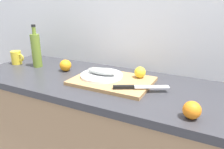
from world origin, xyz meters
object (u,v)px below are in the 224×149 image
(fish_fillet, at_px, (102,71))
(olive_oil_bottle, at_px, (36,50))
(cutting_board, at_px, (112,81))
(chef_knife, at_px, (134,87))
(lemon_0, at_px, (140,72))
(coffee_mug_0, at_px, (17,58))
(white_plate, at_px, (102,75))

(fish_fillet, xyz_separation_m, olive_oil_bottle, (-0.54, 0.03, 0.07))
(cutting_board, height_order, fish_fillet, fish_fillet)
(chef_knife, xyz_separation_m, lemon_0, (-0.03, 0.17, 0.02))
(cutting_board, xyz_separation_m, olive_oil_bottle, (-0.62, 0.04, 0.11))
(fish_fillet, distance_m, olive_oil_bottle, 0.55)
(olive_oil_bottle, bearing_deg, fish_fillet, -2.79)
(chef_knife, relative_size, coffee_mug_0, 2.39)
(fish_fillet, relative_size, coffee_mug_0, 1.67)
(fish_fillet, xyz_separation_m, chef_knife, (0.24, -0.09, -0.02))
(lemon_0, distance_m, coffee_mug_0, 0.94)
(fish_fillet, height_order, lemon_0, lemon_0)
(white_plate, distance_m, olive_oil_bottle, 0.55)
(lemon_0, relative_size, coffee_mug_0, 0.59)
(chef_knife, height_order, coffee_mug_0, coffee_mug_0)
(lemon_0, bearing_deg, cutting_board, -142.32)
(cutting_board, height_order, lemon_0, lemon_0)
(cutting_board, xyz_separation_m, chef_knife, (0.16, -0.07, 0.02))
(chef_knife, xyz_separation_m, olive_oil_bottle, (-0.78, 0.11, 0.09))
(fish_fillet, height_order, chef_knife, fish_fillet)
(chef_knife, bearing_deg, coffee_mug_0, 146.07)
(cutting_board, relative_size, lemon_0, 6.75)
(white_plate, relative_size, fish_fillet, 1.33)
(white_plate, relative_size, chef_knife, 0.93)
(fish_fillet, bearing_deg, chef_knife, -20.00)
(lemon_0, xyz_separation_m, olive_oil_bottle, (-0.75, -0.06, 0.07))
(cutting_board, relative_size, fish_fillet, 2.38)
(fish_fillet, relative_size, olive_oil_bottle, 0.63)
(lemon_0, bearing_deg, fish_fillet, -157.83)
(cutting_board, bearing_deg, chef_knife, -23.54)
(white_plate, distance_m, fish_fillet, 0.03)
(fish_fillet, bearing_deg, cutting_board, -12.07)
(olive_oil_bottle, distance_m, coffee_mug_0, 0.20)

